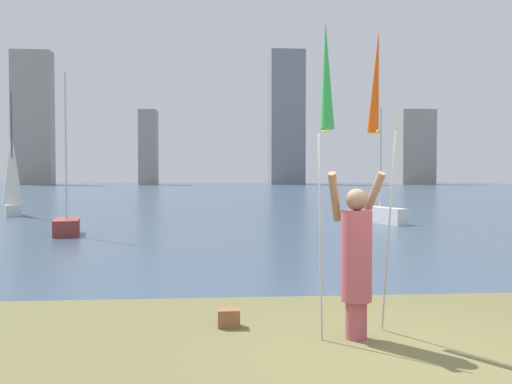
{
  "coord_description": "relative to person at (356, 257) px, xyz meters",
  "views": [
    {
      "loc": [
        -2.0,
        -5.87,
        1.98
      ],
      "look_at": [
        -0.31,
        16.13,
        1.27
      ],
      "focal_mm": 38.39,
      "sensor_mm": 36.0,
      "label": 1
    }
  ],
  "objects": [
    {
      "name": "sailboat_2",
      "position": [
        -11.4,
        20.7,
        0.89
      ],
      "size": [
        1.34,
        2.0,
        5.88
      ],
      "color": "silver",
      "rests_on": "ground"
    },
    {
      "name": "person",
      "position": [
        0.0,
        0.0,
        0.0
      ],
      "size": [
        0.74,
        0.55,
        2.02
      ],
      "rotation": [
        0.0,
        0.0,
        0.04
      ],
      "color": "#B24C59",
      "rests_on": "ground"
    },
    {
      "name": "sailboat_7",
      "position": [
        -6.52,
        11.8,
        -0.67
      ],
      "size": [
        1.13,
        1.87,
        5.32
      ],
      "color": "maroon",
      "rests_on": "ground"
    },
    {
      "name": "sailboat_3",
      "position": [
        5.08,
        15.46,
        -0.6
      ],
      "size": [
        1.47,
        2.89,
        4.68
      ],
      "color": "white",
      "rests_on": "ground"
    },
    {
      "name": "skyline_tower_3",
      "position": [
        37.64,
        99.6,
        6.24
      ],
      "size": [
        6.58,
        7.94,
        14.48
      ],
      "color": "gray",
      "rests_on": "ground"
    },
    {
      "name": "kite_flag_left",
      "position": [
        -0.42,
        -0.23,
        2.05
      ],
      "size": [
        0.16,
        0.62,
        3.76
      ],
      "color": "#B2B2B7",
      "rests_on": "ground"
    },
    {
      "name": "ground",
      "position": [
        0.29,
        50.38,
        -1.05
      ],
      "size": [
        120.0,
        138.0,
        0.12
      ],
      "color": "brown"
    },
    {
      "name": "kite_flag_right",
      "position": [
        0.42,
        0.65,
        2.12
      ],
      "size": [
        0.16,
        1.02,
        3.85
      ],
      "color": "#B2B2B7",
      "rests_on": "ground"
    },
    {
      "name": "skyline_tower_1",
      "position": [
        -14.14,
        98.97,
        6.05
      ],
      "size": [
        3.29,
        4.96,
        14.09
      ],
      "color": "gray",
      "rests_on": "ground"
    },
    {
      "name": "bag",
      "position": [
        -1.52,
        0.62,
        -0.88
      ],
      "size": [
        0.29,
        0.2,
        0.23
      ],
      "color": "brown",
      "rests_on": "ground"
    },
    {
      "name": "skyline_tower_0",
      "position": [
        -36.6,
        102.43,
        11.85
      ],
      "size": [
        7.49,
        3.32,
        25.7
      ],
      "color": "gray",
      "rests_on": "ground"
    },
    {
      "name": "skyline_tower_2",
      "position": [
        12.76,
        103.03,
        12.15
      ],
      "size": [
        6.7,
        7.84,
        26.29
      ],
      "color": "gray",
      "rests_on": "ground"
    }
  ]
}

